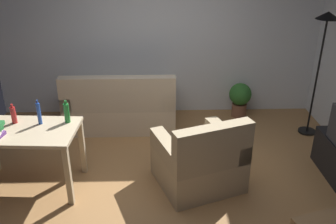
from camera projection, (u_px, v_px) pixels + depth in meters
name	position (u px, v px, depth m)	size (l,w,h in m)	color
ground_plane	(161.00, 187.00, 4.37)	(5.20, 4.40, 0.02)	#9E7042
wall_rear	(158.00, 32.00, 5.78)	(5.20, 0.10, 2.70)	silver
couch	(121.00, 108.00, 5.65)	(1.66, 0.84, 0.92)	beige
torchiere_lamp	(323.00, 41.00, 5.00)	(0.32, 0.32, 1.81)	black
desk	(24.00, 138.00, 4.12)	(1.24, 0.77, 0.76)	#C6B28E
potted_plant	(240.00, 98.00, 5.98)	(0.36, 0.36, 0.57)	brown
armchair	(200.00, 162.00, 4.28)	(1.13, 1.10, 0.92)	tan
bottle_red	(13.00, 115.00, 4.17)	(0.06, 0.06, 0.24)	#AD2323
bottle_blue	(39.00, 113.00, 4.14)	(0.05, 0.05, 0.30)	#2347A3
bottle_green	(67.00, 113.00, 4.18)	(0.06, 0.06, 0.27)	#1E722D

